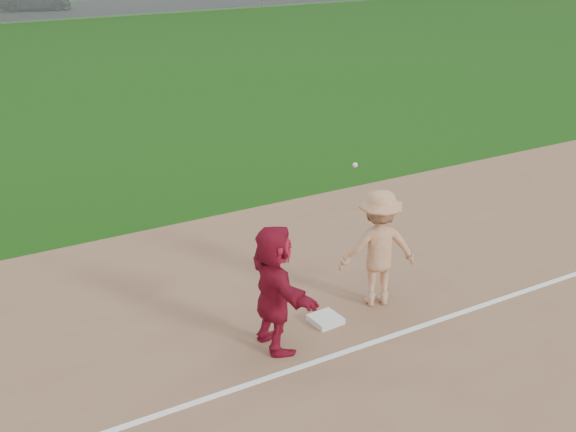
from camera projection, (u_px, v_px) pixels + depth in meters
ground at (336, 323)px, 11.45m from camera, size 160.00×160.00×0.00m
foul_line at (365, 345)px, 10.80m from camera, size 60.00×0.10×0.01m
first_base at (325, 319)px, 11.40m from camera, size 0.47×0.47×0.10m
base_runner at (274, 288)px, 10.41m from camera, size 0.72×1.85×1.95m
car_right at (34, 0)px, 50.67m from camera, size 5.28×3.04×1.44m
first_base_play at (378, 248)px, 11.66m from camera, size 1.45×1.12×2.50m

